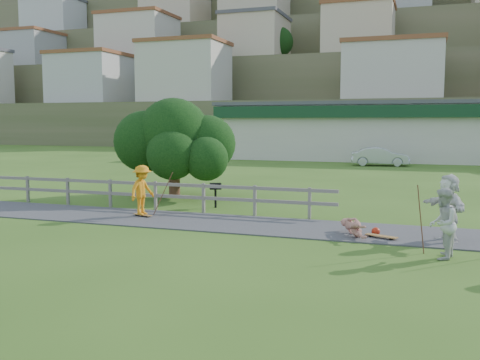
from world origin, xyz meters
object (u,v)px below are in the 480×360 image
at_px(spectator_a, 443,224).
at_px(tree, 174,153).
at_px(skater_fallen, 354,227).
at_px(bbq, 216,195).
at_px(skater_rider, 142,193).
at_px(car_silver, 380,157).
at_px(spectator_d, 448,208).

height_order(spectator_a, tree, tree).
relative_size(skater_fallen, bbq, 1.64).
bearing_deg(skater_rider, spectator_a, -94.57).
bearing_deg(skater_fallen, bbq, 122.09).
bearing_deg(bbq, skater_rider, -145.26).
xyz_separation_m(skater_rider, car_silver, (6.26, 25.62, -0.16)).
relative_size(car_silver, tree, 0.83).
bearing_deg(skater_rider, car_silver, -2.86).
bearing_deg(skater_fallen, skater_rider, 147.90).
bearing_deg(spectator_a, spectator_d, -174.47).
bearing_deg(spectator_d, car_silver, 156.81).
height_order(skater_fallen, spectator_a, spectator_a).
bearing_deg(skater_rider, skater_fallen, -85.66).
xyz_separation_m(skater_fallen, car_silver, (-1.23, 26.47, 0.42)).
bearing_deg(tree, skater_rider, -76.70).
distance_m(skater_rider, spectator_d, 10.08).
bearing_deg(spectator_a, skater_fallen, -116.94).
height_order(skater_fallen, car_silver, car_silver).
distance_m(car_silver, tree, 21.92).
xyz_separation_m(spectator_d, bbq, (-8.39, 3.52, -0.48)).
height_order(spectator_d, car_silver, spectator_d).
distance_m(spectator_d, bbq, 9.11).
xyz_separation_m(spectator_d, tree, (-11.25, 5.74, 1.00)).
relative_size(skater_rider, bbq, 1.81).
bearing_deg(skater_fallen, car_silver, 67.08).
relative_size(skater_rider, skater_fallen, 1.10).
relative_size(spectator_d, car_silver, 0.45).
distance_m(skater_rider, car_silver, 26.37).
xyz_separation_m(tree, bbq, (2.86, -2.21, -1.48)).
xyz_separation_m(skater_fallen, bbq, (-5.82, 3.68, 0.20)).
bearing_deg(bbq, spectator_d, -47.55).
relative_size(spectator_a, bbq, 1.82).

